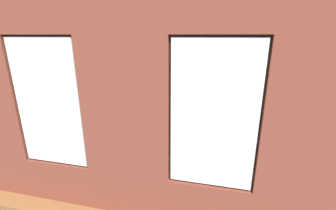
{
  "coord_description": "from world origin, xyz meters",
  "views": [
    {
      "loc": [
        -1.22,
        5.25,
        2.6
      ],
      "look_at": [
        -0.06,
        0.4,
        1.04
      ],
      "focal_mm": 24.0,
      "sensor_mm": 36.0,
      "label": 1
    }
  ],
  "objects_px": {
    "potted_plant_by_left_couch": "(247,121)",
    "potted_plant_mid_room_small": "(199,117)",
    "remote_black": "(157,128)",
    "couch_left": "(274,147)",
    "table_plant_small": "(191,123)",
    "remote_silver": "(175,128)",
    "potted_plant_beside_window_right": "(53,140)",
    "cup_ceramic": "(169,125)",
    "potted_plant_corner_near_left": "(264,95)",
    "coffee_table": "(175,131)",
    "remote_gray": "(178,130)",
    "media_console": "(78,118)",
    "tv_flatscreen": "(75,98)",
    "couch_by_window": "(124,166)"
  },
  "relations": [
    {
      "from": "couch_by_window",
      "to": "table_plant_small",
      "type": "distance_m",
      "value": 2.08
    },
    {
      "from": "potted_plant_mid_room_small",
      "to": "remote_silver",
      "type": "bearing_deg",
      "value": 65.29
    },
    {
      "from": "media_console",
      "to": "potted_plant_beside_window_right",
      "type": "height_order",
      "value": "potted_plant_beside_window_right"
    },
    {
      "from": "remote_gray",
      "to": "potted_plant_beside_window_right",
      "type": "xyz_separation_m",
      "value": [
        2.05,
        1.68,
        0.33
      ]
    },
    {
      "from": "potted_plant_mid_room_small",
      "to": "table_plant_small",
      "type": "bearing_deg",
      "value": 83.21
    },
    {
      "from": "remote_black",
      "to": "media_console",
      "type": "relative_size",
      "value": 0.17
    },
    {
      "from": "couch_left",
      "to": "table_plant_small",
      "type": "relative_size",
      "value": 8.35
    },
    {
      "from": "potted_plant_mid_room_small",
      "to": "cup_ceramic",
      "type": "bearing_deg",
      "value": 55.72
    },
    {
      "from": "potted_plant_corner_near_left",
      "to": "potted_plant_mid_room_small",
      "type": "distance_m",
      "value": 2.27
    },
    {
      "from": "couch_by_window",
      "to": "media_console",
      "type": "distance_m",
      "value": 3.15
    },
    {
      "from": "cup_ceramic",
      "to": "media_console",
      "type": "bearing_deg",
      "value": -5.81
    },
    {
      "from": "remote_silver",
      "to": "couch_by_window",
      "type": "bearing_deg",
      "value": 97.76
    },
    {
      "from": "remote_black",
      "to": "potted_plant_by_left_couch",
      "type": "relative_size",
      "value": 0.35
    },
    {
      "from": "couch_by_window",
      "to": "potted_plant_beside_window_right",
      "type": "height_order",
      "value": "potted_plant_beside_window_right"
    },
    {
      "from": "table_plant_small",
      "to": "media_console",
      "type": "bearing_deg",
      "value": -4.22
    },
    {
      "from": "cup_ceramic",
      "to": "remote_gray",
      "type": "xyz_separation_m",
      "value": [
        -0.28,
        0.21,
        -0.03
      ]
    },
    {
      "from": "remote_gray",
      "to": "potted_plant_by_left_couch",
      "type": "xyz_separation_m",
      "value": [
        -1.7,
        -1.22,
        -0.08
      ]
    },
    {
      "from": "table_plant_small",
      "to": "tv_flatscreen",
      "type": "bearing_deg",
      "value": -4.27
    },
    {
      "from": "remote_silver",
      "to": "potted_plant_beside_window_right",
      "type": "xyz_separation_m",
      "value": [
        1.94,
        1.8,
        0.33
      ]
    },
    {
      "from": "remote_silver",
      "to": "potted_plant_beside_window_right",
      "type": "distance_m",
      "value": 2.67
    },
    {
      "from": "potted_plant_beside_window_right",
      "to": "potted_plant_mid_room_small",
      "type": "bearing_deg",
      "value": -130.38
    },
    {
      "from": "media_console",
      "to": "potted_plant_by_left_couch",
      "type": "distance_m",
      "value": 4.82
    },
    {
      "from": "remote_gray",
      "to": "potted_plant_corner_near_left",
      "type": "relative_size",
      "value": 0.12
    },
    {
      "from": "media_console",
      "to": "tv_flatscreen",
      "type": "bearing_deg",
      "value": -90.0
    },
    {
      "from": "tv_flatscreen",
      "to": "potted_plant_beside_window_right",
      "type": "bearing_deg",
      "value": 115.17
    },
    {
      "from": "cup_ceramic",
      "to": "table_plant_small",
      "type": "xyz_separation_m",
      "value": [
        -0.55,
        -0.04,
        0.08
      ]
    },
    {
      "from": "coffee_table",
      "to": "potted_plant_corner_near_left",
      "type": "height_order",
      "value": "potted_plant_corner_near_left"
    },
    {
      "from": "media_console",
      "to": "potted_plant_corner_near_left",
      "type": "xyz_separation_m",
      "value": [
        -5.31,
        -1.92,
        0.52
      ]
    },
    {
      "from": "coffee_table",
      "to": "potted_plant_beside_window_right",
      "type": "relative_size",
      "value": 1.03
    },
    {
      "from": "couch_by_window",
      "to": "remote_gray",
      "type": "relative_size",
      "value": 11.91
    },
    {
      "from": "couch_by_window",
      "to": "couch_left",
      "type": "relative_size",
      "value": 1.02
    },
    {
      "from": "couch_left",
      "to": "table_plant_small",
      "type": "height_order",
      "value": "couch_left"
    },
    {
      "from": "potted_plant_corner_near_left",
      "to": "remote_gray",
      "type": "bearing_deg",
      "value": 47.11
    },
    {
      "from": "couch_left",
      "to": "table_plant_small",
      "type": "bearing_deg",
      "value": -107.83
    },
    {
      "from": "remote_black",
      "to": "potted_plant_mid_room_small",
      "type": "xyz_separation_m",
      "value": [
        -0.9,
        -1.18,
        -0.04
      ]
    },
    {
      "from": "remote_gray",
      "to": "couch_by_window",
      "type": "bearing_deg",
      "value": 64.09
    },
    {
      "from": "coffee_table",
      "to": "remote_silver",
      "type": "relative_size",
      "value": 8.09
    },
    {
      "from": "remote_silver",
      "to": "couch_left",
      "type": "bearing_deg",
      "value": -160.41
    },
    {
      "from": "remote_gray",
      "to": "media_console",
      "type": "relative_size",
      "value": 0.17
    },
    {
      "from": "couch_by_window",
      "to": "potted_plant_by_left_couch",
      "type": "distance_m",
      "value": 3.69
    },
    {
      "from": "remote_gray",
      "to": "potted_plant_corner_near_left",
      "type": "bearing_deg",
      "value": -134.9
    },
    {
      "from": "remote_silver",
      "to": "potted_plant_by_left_couch",
      "type": "height_order",
      "value": "potted_plant_by_left_couch"
    },
    {
      "from": "couch_by_window",
      "to": "remote_black",
      "type": "xyz_separation_m",
      "value": [
        -0.19,
        -1.58,
        0.09
      ]
    },
    {
      "from": "cup_ceramic",
      "to": "remote_silver",
      "type": "distance_m",
      "value": 0.2
    },
    {
      "from": "potted_plant_by_left_couch",
      "to": "potted_plant_mid_room_small",
      "type": "xyz_separation_m",
      "value": [
        1.31,
        0.05,
        0.04
      ]
    },
    {
      "from": "tv_flatscreen",
      "to": "potted_plant_beside_window_right",
      "type": "xyz_separation_m",
      "value": [
        -1.02,
        2.18,
        -0.15
      ]
    },
    {
      "from": "couch_left",
      "to": "coffee_table",
      "type": "distance_m",
      "value": 2.22
    },
    {
      "from": "table_plant_small",
      "to": "remote_silver",
      "type": "bearing_deg",
      "value": 19.04
    },
    {
      "from": "media_console",
      "to": "potted_plant_beside_window_right",
      "type": "bearing_deg",
      "value": 115.2
    },
    {
      "from": "table_plant_small",
      "to": "potted_plant_by_left_couch",
      "type": "bearing_deg",
      "value": -145.41
    }
  ]
}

